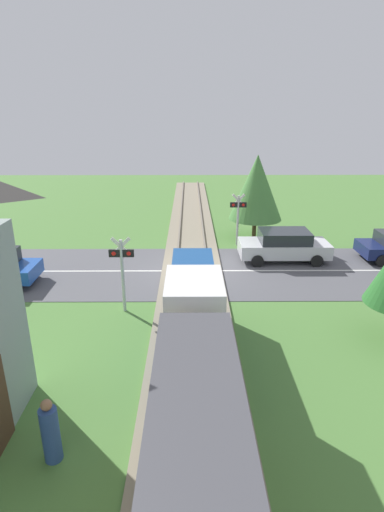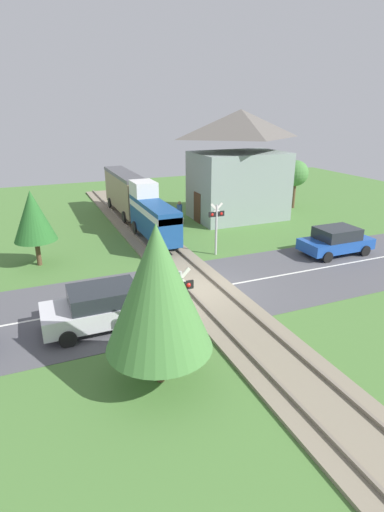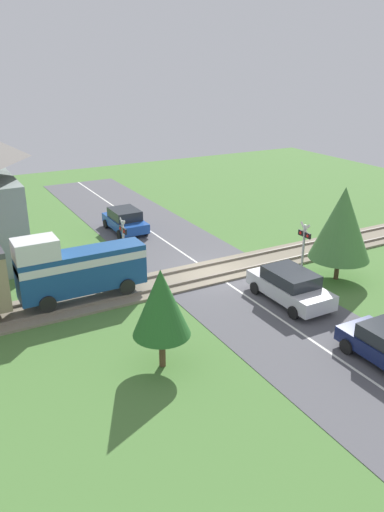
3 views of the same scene
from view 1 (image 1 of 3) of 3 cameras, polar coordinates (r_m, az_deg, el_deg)
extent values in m
plane|color=#4C7A38|center=(18.75, -0.02, -2.19)|extent=(60.00, 60.00, 0.00)
cube|color=#515156|center=(18.74, -0.02, -2.16)|extent=(48.00, 6.40, 0.02)
cube|color=silver|center=(18.74, -0.02, -2.13)|extent=(48.00, 0.12, 0.00)
cube|color=gray|center=(18.73, -0.02, -2.02)|extent=(2.80, 48.00, 0.12)
cube|color=slate|center=(18.70, 2.18, -1.67)|extent=(0.10, 48.00, 0.12)
cube|color=slate|center=(18.69, -2.23, -1.68)|extent=(0.10, 48.00, 0.12)
cube|color=navy|center=(11.82, 0.19, -7.80)|extent=(1.35, 5.78, 1.90)
cube|color=silver|center=(11.58, 0.19, -5.51)|extent=(1.37, 5.78, 0.36)
cube|color=silver|center=(9.43, 0.31, -5.84)|extent=(1.35, 1.85, 0.90)
cylinder|color=black|center=(13.92, 3.10, -7.68)|extent=(0.14, 0.76, 0.76)
cylinder|color=black|center=(13.91, -2.89, -7.70)|extent=(0.14, 0.76, 0.76)
cylinder|color=black|center=(10.79, 4.28, -16.85)|extent=(0.14, 0.76, 0.76)
cylinder|color=black|center=(10.78, -3.72, -16.89)|extent=(0.14, 0.76, 0.76)
cube|color=#47474C|center=(5.26, 1.05, -28.54)|extent=(1.41, 7.36, 0.24)
cylinder|color=black|center=(8.75, 5.85, -27.76)|extent=(0.14, 0.76, 0.76)
cylinder|color=black|center=(8.73, -4.84, -27.84)|extent=(0.14, 0.76, 0.76)
cube|color=silver|center=(20.42, 12.93, 1.08)|extent=(4.40, 1.84, 0.67)
cube|color=#23282D|center=(20.23, 13.06, 2.76)|extent=(2.42, 1.69, 0.57)
cylinder|color=black|center=(19.40, 9.33, -0.73)|extent=(0.60, 0.18, 0.60)
cylinder|color=black|center=(21.10, 8.54, 1.03)|extent=(0.60, 0.18, 0.60)
cylinder|color=black|center=(20.08, 17.40, -0.69)|extent=(0.60, 0.18, 0.60)
cylinder|color=black|center=(21.73, 16.01, 1.02)|extent=(0.60, 0.18, 0.60)
cylinder|color=black|center=(19.54, -22.21, -1.86)|extent=(0.60, 0.18, 0.60)
cylinder|color=black|center=(18.01, -24.21, -3.98)|extent=(0.60, 0.18, 0.60)
cylinder|color=black|center=(21.24, 25.52, -0.64)|extent=(0.60, 0.18, 0.60)
cylinder|color=black|center=(22.83, 23.61, 1.00)|extent=(0.60, 0.18, 0.60)
cylinder|color=#B7B7B7|center=(22.17, 6.54, 5.02)|extent=(0.12, 0.12, 2.80)
cube|color=black|center=(21.96, 6.63, 7.28)|extent=(0.90, 0.08, 0.28)
sphere|color=red|center=(21.99, 7.33, 7.27)|extent=(0.18, 0.18, 0.18)
sphere|color=red|center=(21.93, 5.92, 7.29)|extent=(0.18, 0.18, 0.18)
cube|color=silver|center=(21.90, 6.66, 7.92)|extent=(0.72, 0.04, 0.72)
cube|color=silver|center=(21.90, 6.66, 7.92)|extent=(0.72, 0.04, 0.72)
cylinder|color=#B7B7B7|center=(14.81, -9.85, -2.88)|extent=(0.12, 0.12, 2.80)
cube|color=black|center=(14.49, -10.06, 0.39)|extent=(0.90, 0.08, 0.28)
sphere|color=red|center=(14.54, -11.11, 0.38)|extent=(0.18, 0.18, 0.18)
sphere|color=red|center=(14.45, -9.01, 0.39)|extent=(0.18, 0.18, 0.18)
cube|color=silver|center=(14.41, -10.12, 1.34)|extent=(0.72, 0.04, 0.72)
cube|color=silver|center=(14.41, -10.12, 1.34)|extent=(0.72, 0.04, 0.72)
cylinder|color=#2D4C8E|center=(9.70, -19.52, -22.93)|extent=(0.38, 0.38, 1.30)
sphere|color=#936B4C|center=(9.20, -20.11, -19.37)|extent=(0.24, 0.24, 0.24)
cylinder|color=brown|center=(23.82, 8.87, 3.93)|extent=(0.24, 0.24, 1.16)
cone|color=#477F3D|center=(23.27, 9.19, 9.65)|extent=(3.06, 3.06, 3.67)
camera|label=2|loc=(32.72, 12.32, 20.46)|focal=28.00mm
camera|label=3|loc=(21.65, 80.65, 13.09)|focal=35.00mm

